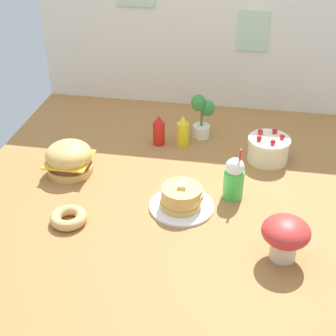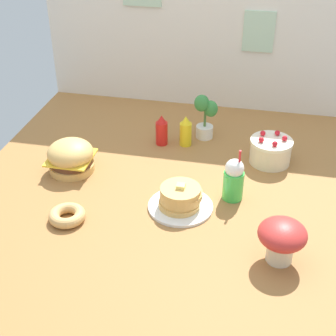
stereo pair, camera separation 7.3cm
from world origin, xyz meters
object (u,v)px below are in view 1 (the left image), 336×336
pancake_stack (181,199)px  cream_soda_cup (234,178)px  mustard_bottle (183,131)px  mushroom_stool (286,235)px  donut_pink_glaze (68,217)px  layer_cake (268,149)px  potted_plant (201,114)px  burger (69,158)px  ketchup_bottle (159,131)px

pancake_stack → cream_soda_cup: 0.28m
mustard_bottle → cream_soda_cup: 0.58m
cream_soda_cup → mushroom_stool: cream_soda_cup is taller
cream_soda_cup → donut_pink_glaze: cream_soda_cup is taller
layer_cake → mushroom_stool: bearing=-84.9°
pancake_stack → mushroom_stool: mushroom_stool is taller
mushroom_stool → potted_plant: bearing=115.2°
potted_plant → burger: bearing=-141.3°
potted_plant → mushroom_stool: potted_plant is taller
burger → cream_soda_cup: (0.88, -0.08, 0.02)m
ketchup_bottle → cream_soda_cup: (0.46, -0.46, 0.02)m
layer_cake → mushroom_stool: size_ratio=1.13×
ketchup_bottle → mushroom_stool: mushroom_stool is taller
ketchup_bottle → mushroom_stool: bearing=-51.0°
burger → donut_pink_glaze: bearing=-71.6°
burger → pancake_stack: (0.64, -0.21, -0.03)m
mustard_bottle → mushroom_stool: bearing=-57.6°
burger → ketchup_bottle: ketchup_bottle is taller
donut_pink_glaze → potted_plant: bearing=61.5°
potted_plant → mushroom_stool: (0.47, -1.00, -0.03)m
pancake_stack → donut_pink_glaze: size_ratio=1.83×
burger → cream_soda_cup: 0.88m
mushroom_stool → burger: bearing=156.6°
ketchup_bottle → cream_soda_cup: cream_soda_cup is taller
potted_plant → cream_soda_cup: bearing=-68.5°
cream_soda_cup → potted_plant: (-0.23, 0.59, 0.04)m
mustard_bottle → mushroom_stool: size_ratio=0.91×
layer_cake → cream_soda_cup: cream_soda_cup is taller
ketchup_bottle → burger: bearing=-136.9°
pancake_stack → mustard_bottle: mustard_bottle is taller
layer_cake → burger: bearing=-163.6°
layer_cake → cream_soda_cup: 0.42m
ketchup_bottle → donut_pink_glaze: ketchup_bottle is taller
pancake_stack → donut_pink_glaze: 0.54m
cream_soda_cup → potted_plant: size_ratio=0.98×
pancake_stack → donut_pink_glaze: bearing=-157.7°
pancake_stack → mushroom_stool: (0.48, -0.27, 0.07)m
pancake_stack → layer_cake: 0.66m
cream_soda_cup → pancake_stack: bearing=-150.5°
mustard_bottle → potted_plant: potted_plant is taller
mustard_bottle → donut_pink_glaze: (-0.41, -0.82, -0.06)m
ketchup_bottle → mushroom_stool: 1.12m
burger → layer_cake: size_ratio=1.06×
pancake_stack → mustard_bottle: size_ratio=1.70×
layer_cake → potted_plant: potted_plant is taller
potted_plant → mustard_bottle: bearing=-129.4°
mushroom_stool → cream_soda_cup: bearing=120.3°
mustard_bottle → potted_plant: bearing=50.6°
ketchup_bottle → layer_cake: bearing=-7.1°
mustard_bottle → cream_soda_cup: cream_soda_cup is taller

